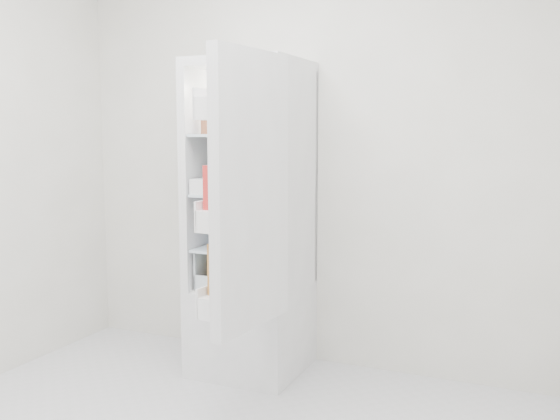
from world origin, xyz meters
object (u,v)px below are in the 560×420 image
at_px(red_cabbage, 281,230).
at_px(fridge_door, 246,197).
at_px(mushroom_bowl, 226,237).
at_px(refrigerator, 255,257).

xyz_separation_m(red_cabbage, fridge_door, (0.12, -0.68, 0.26)).
distance_m(mushroom_bowl, fridge_door, 0.79).
xyz_separation_m(refrigerator, mushroom_bowl, (-0.17, -0.05, 0.12)).
distance_m(refrigerator, fridge_door, 0.81).
distance_m(red_cabbage, mushroom_bowl, 0.33).
xyz_separation_m(red_cabbage, mushroom_bowl, (-0.32, -0.09, -0.05)).
relative_size(refrigerator, mushroom_bowl, 10.75).
height_order(mushroom_bowl, fridge_door, fridge_door).
bearing_deg(mushroom_bowl, red_cabbage, 15.18).
xyz_separation_m(mushroom_bowl, fridge_door, (0.44, -0.59, 0.31)).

